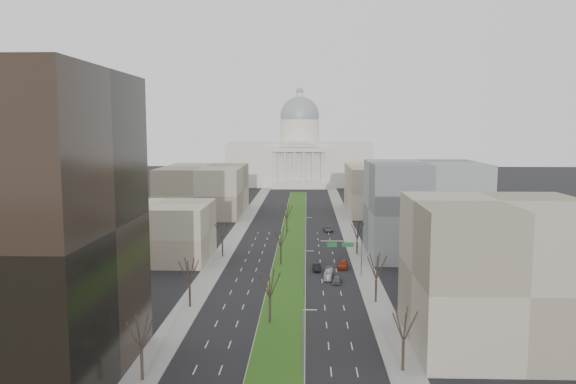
% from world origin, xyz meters
% --- Properties ---
extents(ground, '(600.00, 600.00, 0.00)m').
position_xyz_m(ground, '(0.00, 120.00, 0.00)').
color(ground, black).
rests_on(ground, ground).
extents(median, '(8.00, 222.03, 0.20)m').
position_xyz_m(median, '(0.00, 118.99, 0.10)').
color(median, '#999993').
rests_on(median, ground).
extents(sidewalk_left, '(5.00, 330.00, 0.15)m').
position_xyz_m(sidewalk_left, '(-17.50, 95.00, 0.07)').
color(sidewalk_left, gray).
rests_on(sidewalk_left, ground).
extents(sidewalk_right, '(5.00, 330.00, 0.15)m').
position_xyz_m(sidewalk_right, '(17.50, 95.00, 0.07)').
color(sidewalk_right, gray).
rests_on(sidewalk_right, ground).
extents(capitol, '(80.00, 46.00, 55.00)m').
position_xyz_m(capitol, '(0.00, 269.59, 16.31)').
color(capitol, beige).
rests_on(capitol, ground).
extents(building_beige_left, '(26.00, 22.00, 14.00)m').
position_xyz_m(building_beige_left, '(-33.00, 85.00, 7.00)').
color(building_beige_left, tan).
rests_on(building_beige_left, ground).
extents(building_tan_right, '(26.00, 24.00, 22.00)m').
position_xyz_m(building_tan_right, '(33.00, 32.00, 11.00)').
color(building_tan_right, gray).
rests_on(building_tan_right, ground).
extents(building_grey_right, '(28.00, 26.00, 24.00)m').
position_xyz_m(building_grey_right, '(34.00, 92.00, 12.00)').
color(building_grey_right, slate).
rests_on(building_grey_right, ground).
extents(building_far_left, '(30.00, 40.00, 18.00)m').
position_xyz_m(building_far_left, '(-35.00, 160.00, 9.00)').
color(building_far_left, gray).
rests_on(building_far_left, ground).
extents(building_far_right, '(30.00, 40.00, 18.00)m').
position_xyz_m(building_far_right, '(35.00, 165.00, 9.00)').
color(building_far_right, tan).
rests_on(building_far_right, ground).
extents(tree_left_near, '(5.10, 5.10, 9.18)m').
position_xyz_m(tree_left_near, '(-17.20, 18.00, 6.61)').
color(tree_left_near, black).
rests_on(tree_left_near, ground).
extents(tree_left_mid, '(5.40, 5.40, 9.72)m').
position_xyz_m(tree_left_mid, '(-17.20, 48.00, 7.00)').
color(tree_left_mid, black).
rests_on(tree_left_mid, ground).
extents(tree_left_far, '(5.28, 5.28, 9.50)m').
position_xyz_m(tree_left_far, '(-17.20, 88.00, 6.84)').
color(tree_left_far, black).
rests_on(tree_left_far, ground).
extents(tree_right_near, '(5.16, 5.16, 9.29)m').
position_xyz_m(tree_right_near, '(17.20, 22.00, 6.69)').
color(tree_right_near, black).
rests_on(tree_right_near, ground).
extents(tree_right_mid, '(5.52, 5.52, 9.94)m').
position_xyz_m(tree_right_mid, '(17.20, 52.00, 7.16)').
color(tree_right_mid, black).
rests_on(tree_right_mid, ground).
extents(tree_right_far, '(5.04, 5.04, 9.07)m').
position_xyz_m(tree_right_far, '(17.20, 92.00, 6.53)').
color(tree_right_far, black).
rests_on(tree_right_far, ground).
extents(tree_median_a, '(5.40, 5.40, 9.72)m').
position_xyz_m(tree_median_a, '(-2.00, 40.00, 7.00)').
color(tree_median_a, black).
rests_on(tree_median_a, ground).
extents(tree_median_b, '(5.40, 5.40, 9.72)m').
position_xyz_m(tree_median_b, '(-2.00, 80.00, 7.00)').
color(tree_median_b, black).
rests_on(tree_median_b, ground).
extents(tree_median_c, '(5.40, 5.40, 9.72)m').
position_xyz_m(tree_median_c, '(-2.00, 120.00, 7.00)').
color(tree_median_c, black).
rests_on(tree_median_c, ground).
extents(streetlamp_median_a, '(1.90, 0.20, 9.16)m').
position_xyz_m(streetlamp_median_a, '(3.76, 20.00, 4.81)').
color(streetlamp_median_a, gray).
rests_on(streetlamp_median_a, ground).
extents(streetlamp_median_b, '(1.90, 0.20, 9.16)m').
position_xyz_m(streetlamp_median_b, '(3.76, 55.00, 4.81)').
color(streetlamp_median_b, gray).
rests_on(streetlamp_median_b, ground).
extents(streetlamp_median_c, '(1.90, 0.20, 9.16)m').
position_xyz_m(streetlamp_median_c, '(3.76, 95.00, 4.81)').
color(streetlamp_median_c, gray).
rests_on(streetlamp_median_c, ground).
extents(mast_arm_signs, '(9.12, 0.24, 8.09)m').
position_xyz_m(mast_arm_signs, '(13.49, 70.03, 6.11)').
color(mast_arm_signs, gray).
rests_on(mast_arm_signs, ground).
extents(car_grey_near, '(2.44, 4.58, 1.48)m').
position_xyz_m(car_grey_near, '(10.60, 65.09, 0.74)').
color(car_grey_near, '#4B4C53').
rests_on(car_grey_near, ground).
extents(car_black, '(2.05, 5.01, 1.62)m').
position_xyz_m(car_black, '(6.49, 75.14, 0.81)').
color(car_black, black).
rests_on(car_black, ground).
extents(car_red, '(3.02, 5.92, 1.65)m').
position_xyz_m(car_red, '(12.70, 77.61, 0.82)').
color(car_red, maroon).
rests_on(car_red, ground).
extents(car_grey_far, '(3.08, 5.81, 1.56)m').
position_xyz_m(car_grey_far, '(10.96, 124.25, 0.78)').
color(car_grey_far, '#48494F').
rests_on(car_grey_far, ground).
extents(box_van, '(2.35, 6.99, 1.91)m').
position_xyz_m(box_van, '(8.98, 68.79, 0.95)').
color(box_van, silver).
rests_on(box_van, ground).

